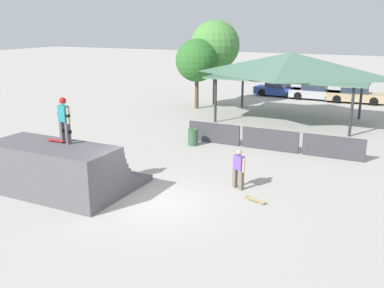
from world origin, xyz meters
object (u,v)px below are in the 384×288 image
(tree_beside_pavilion, at_px, (215,45))
(trash_bin, at_px, (193,137))
(skater_on_deck, at_px, (64,117))
(parked_car_tan, at_px, (355,95))
(parked_car_silver, at_px, (315,92))
(skateboard_on_deck, at_px, (57,140))
(bystander_walking, at_px, (239,167))
(parked_car_blue, at_px, (279,89))
(tree_far_back, at_px, (197,61))
(skateboard_on_ground, at_px, (254,200))

(tree_beside_pavilion, distance_m, trash_bin, 12.18)
(skater_on_deck, xyz_separation_m, parked_car_tan, (7.38, 24.48, -2.23))
(parked_car_silver, bearing_deg, trash_bin, -99.32)
(skateboard_on_deck, height_order, bystander_walking, skateboard_on_deck)
(skateboard_on_deck, distance_m, bystander_walking, 6.76)
(bystander_walking, bearing_deg, skateboard_on_deck, 52.14)
(bystander_walking, relative_size, parked_car_silver, 0.38)
(trash_bin, distance_m, parked_car_tan, 17.82)
(trash_bin, distance_m, parked_car_blue, 17.15)
(skateboard_on_deck, xyz_separation_m, bystander_walking, (5.92, 3.09, -1.07))
(skateboard_on_deck, bearing_deg, tree_beside_pavilion, 94.65)
(bystander_walking, height_order, parked_car_blue, bystander_walking)
(skateboard_on_deck, bearing_deg, parked_car_silver, 78.40)
(parked_car_silver, bearing_deg, parked_car_tan, -1.59)
(parked_car_blue, distance_m, parked_car_silver, 3.16)
(tree_beside_pavilion, bearing_deg, tree_far_back, -108.17)
(skateboard_on_ground, distance_m, parked_car_silver, 22.52)
(skater_on_deck, relative_size, parked_car_silver, 0.41)
(bystander_walking, xyz_separation_m, tree_beside_pavilion, (-7.75, 15.58, 3.63))
(bystander_walking, bearing_deg, skater_on_deck, 53.56)
(tree_far_back, distance_m, parked_car_silver, 10.94)
(skateboard_on_deck, xyz_separation_m, skateboard_on_ground, (6.86, 2.22, -1.87))
(skater_on_deck, bearing_deg, tree_far_back, 115.12)
(tree_far_back, bearing_deg, skateboard_on_deck, -81.72)
(skateboard_on_deck, relative_size, skateboard_on_ground, 0.90)
(skater_on_deck, height_order, parked_car_silver, skater_on_deck)
(skateboard_on_deck, xyz_separation_m, parked_car_silver, (4.63, 24.62, -1.33))
(tree_beside_pavilion, bearing_deg, bystander_walking, -63.54)
(skater_on_deck, distance_m, bystander_walking, 6.62)
(tree_beside_pavilion, xyz_separation_m, parked_car_silver, (6.46, 5.95, -3.89))
(bystander_walking, height_order, tree_far_back, tree_far_back)
(skater_on_deck, relative_size, bystander_walking, 1.08)
(skateboard_on_ground, bearing_deg, trash_bin, -28.13)
(parked_car_blue, bearing_deg, tree_beside_pavilion, -113.47)
(skateboard_on_deck, xyz_separation_m, tree_far_back, (-2.44, 16.79, 1.56))
(trash_bin, relative_size, parked_car_silver, 0.21)
(parked_car_blue, bearing_deg, parked_car_silver, -0.43)
(bystander_walking, relative_size, parked_car_blue, 0.37)
(skateboard_on_ground, distance_m, parked_car_blue, 23.31)
(parked_car_silver, bearing_deg, bystander_walking, -86.10)
(skateboard_on_ground, distance_m, tree_far_back, 17.63)
(skateboard_on_ground, relative_size, parked_car_blue, 0.21)
(skater_on_deck, distance_m, tree_far_back, 17.02)
(skater_on_deck, xyz_separation_m, skateboard_on_ground, (6.47, 2.19, -2.78))
(parked_car_tan, bearing_deg, skateboard_on_deck, -111.82)
(parked_car_silver, bearing_deg, skateboard_on_deck, -100.18)
(skateboard_on_deck, distance_m, tree_far_back, 17.04)
(trash_bin, height_order, parked_car_tan, parked_car_tan)
(parked_car_silver, bearing_deg, parked_car_blue, 175.47)
(parked_car_blue, bearing_deg, skateboard_on_deck, -88.85)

